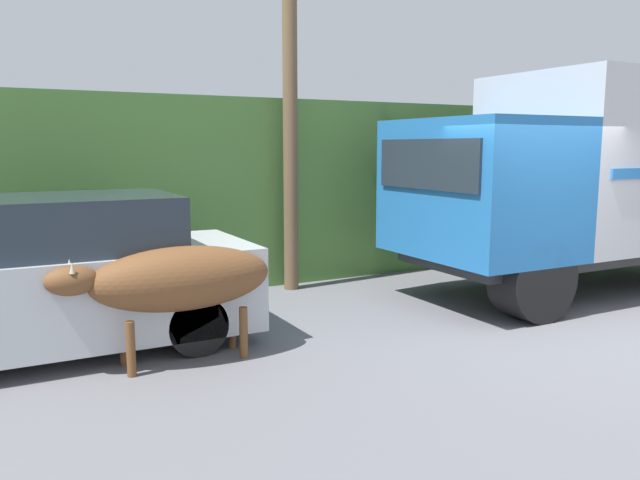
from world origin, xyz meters
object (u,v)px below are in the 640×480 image
Objects in this scene: cargo_truck at (593,174)px; utility_pole at (290,71)px; parked_suv at (59,279)px; brown_cow at (178,280)px; pedestrian_on_hill at (137,246)px.

utility_pole is (-4.20, 2.15, 1.55)m from cargo_truck.
utility_pole is at bearing 21.04° from parked_suv.
brown_cow is at bearing -174.27° from cargo_truck.
cargo_truck is 6.96m from pedestrian_on_hill.
parked_suv is (-7.74, 0.53, -1.00)m from cargo_truck.
parked_suv is 1.87m from pedestrian_on_hill.
pedestrian_on_hill is at bearing -176.62° from utility_pole.
brown_cow is (-6.69, -0.40, -0.94)m from cargo_truck.
brown_cow is 1.40× the size of pedestrian_on_hill.
pedestrian_on_hill is 3.46m from utility_pole.
utility_pole reaches higher than pedestrian_on_hill.
cargo_truck is 6.76m from brown_cow.
cargo_truck is 3.76× the size of pedestrian_on_hill.
cargo_truck is 0.94× the size of utility_pole.
pedestrian_on_hill is at bearing 48.81° from parked_suv.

